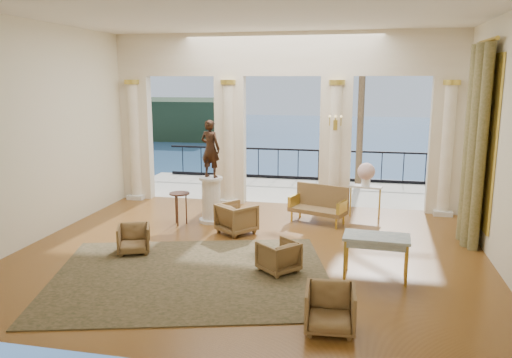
% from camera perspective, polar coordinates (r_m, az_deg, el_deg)
% --- Properties ---
extents(floor, '(9.00, 9.00, 0.00)m').
position_cam_1_polar(floor, '(9.88, -0.71, -8.33)').
color(floor, '#452509').
rests_on(floor, ground).
extents(room_walls, '(9.00, 9.00, 9.00)m').
position_cam_1_polar(room_walls, '(8.23, -2.49, 8.21)').
color(room_walls, white).
rests_on(room_walls, ground).
extents(arcade, '(9.00, 0.56, 4.50)m').
position_cam_1_polar(arcade, '(13.08, 2.99, 8.08)').
color(arcade, beige).
rests_on(arcade, ground).
extents(terrace, '(10.00, 3.60, 0.10)m').
position_cam_1_polar(terrace, '(15.39, 4.05, -1.34)').
color(terrace, beige).
rests_on(terrace, ground).
extents(balustrade, '(9.00, 0.06, 1.03)m').
position_cam_1_polar(balustrade, '(16.85, 4.83, 1.35)').
color(balustrade, black).
rests_on(balustrade, terrace).
extents(palm_tree, '(2.00, 2.00, 4.50)m').
position_cam_1_polar(palm_tree, '(15.69, 12.16, 13.91)').
color(palm_tree, '#4C3823').
rests_on(palm_tree, terrace).
extents(headland, '(22.00, 18.00, 6.00)m').
position_cam_1_polar(headland, '(85.55, -10.10, 6.96)').
color(headland, black).
rests_on(headland, sea).
extents(sea, '(160.00, 160.00, 0.00)m').
position_cam_1_polar(sea, '(69.73, 10.23, 3.51)').
color(sea, '#2A5486').
rests_on(sea, ground).
extents(curtain, '(0.33, 1.40, 4.09)m').
position_cam_1_polar(curtain, '(10.88, 23.78, 3.48)').
color(curtain, brown).
rests_on(curtain, ground).
extents(window_frame, '(0.04, 1.60, 3.40)m').
position_cam_1_polar(window_frame, '(10.91, 24.78, 3.85)').
color(window_frame, gold).
rests_on(window_frame, room_walls).
extents(wall_sconce, '(0.30, 0.11, 0.33)m').
position_cam_1_polar(wall_sconce, '(12.64, 9.06, 6.23)').
color(wall_sconce, gold).
rests_on(wall_sconce, arcade).
extents(rug, '(5.49, 4.76, 0.02)m').
position_cam_1_polar(rug, '(8.82, -7.39, -10.85)').
color(rug, '#2A2F19').
rests_on(rug, ground).
extents(armchair_a, '(0.77, 0.75, 0.62)m').
position_cam_1_polar(armchair_a, '(10.03, -13.79, -6.51)').
color(armchair_a, '#4C3B1C').
rests_on(armchair_a, ground).
extents(armchair_b, '(0.70, 0.66, 0.68)m').
position_cam_1_polar(armchair_b, '(6.96, 8.47, -14.24)').
color(armchair_b, '#4C3B1C').
rests_on(armchair_b, ground).
extents(armchair_c, '(0.82, 0.82, 0.62)m').
position_cam_1_polar(armchair_c, '(8.82, 2.57, -8.67)').
color(armchair_c, '#4C3B1C').
rests_on(armchair_c, ground).
extents(armchair_d, '(0.98, 0.97, 0.74)m').
position_cam_1_polar(armchair_d, '(10.95, -2.22, -4.34)').
color(armchair_d, '#4C3B1C').
rests_on(armchair_d, ground).
extents(settee, '(1.44, 0.98, 0.88)m').
position_cam_1_polar(settee, '(11.86, 7.25, -2.86)').
color(settee, '#4C3B1C').
rests_on(settee, ground).
extents(game_table, '(1.12, 0.66, 0.75)m').
position_cam_1_polar(game_table, '(8.67, 13.61, -6.82)').
color(game_table, '#8EA7B0').
rests_on(game_table, ground).
extents(pedestal, '(0.59, 0.59, 1.08)m').
position_cam_1_polar(pedestal, '(11.80, -5.14, -2.45)').
color(pedestal, silver).
rests_on(pedestal, ground).
extents(statue, '(0.56, 0.45, 1.34)m').
position_cam_1_polar(statue, '(11.57, -5.24, 3.48)').
color(statue, '#311F16').
rests_on(statue, pedestal).
extents(console_table, '(0.84, 0.44, 0.75)m').
position_cam_1_polar(console_table, '(12.57, 12.40, -1.32)').
color(console_table, silver).
rests_on(console_table, ground).
extents(urn, '(0.43, 0.43, 0.57)m').
position_cam_1_polar(urn, '(12.48, 12.48, 0.70)').
color(urn, white).
rests_on(urn, console_table).
extents(side_table, '(0.47, 0.47, 0.76)m').
position_cam_1_polar(side_table, '(11.63, -8.73, -2.09)').
color(side_table, black).
rests_on(side_table, ground).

